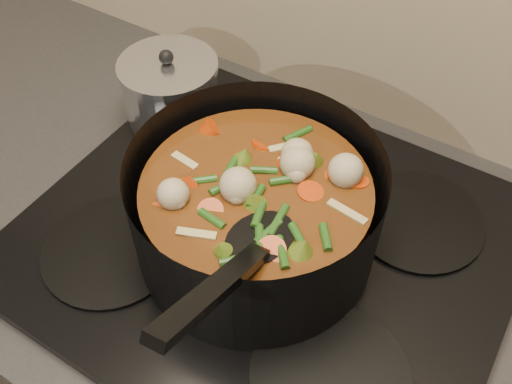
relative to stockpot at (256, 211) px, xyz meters
The scene contains 4 objects.
counter 0.54m from the stockpot, 77.44° to the left, with size 2.64×0.64×0.91m.
stovetop 0.08m from the stockpot, 77.44° to the left, with size 0.62×0.54×0.03m.
stockpot is the anchor object (origin of this frame).
saucepan 0.29m from the stockpot, 149.19° to the left, with size 0.15×0.15×0.12m.
Camera 1 is at (0.23, 1.53, 1.54)m, focal length 40.00 mm.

